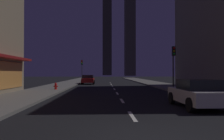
# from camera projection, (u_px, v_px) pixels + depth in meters

# --- Properties ---
(ground_plane) EXTENTS (78.00, 136.00, 0.10)m
(ground_plane) POSITION_uv_depth(u_px,v_px,m) (111.00, 84.00, 38.18)
(ground_plane) COLOR black
(sidewalk_right) EXTENTS (4.00, 76.00, 0.15)m
(sidewalk_right) POSITION_uv_depth(u_px,v_px,m) (152.00, 83.00, 38.43)
(sidewalk_right) COLOR #605E59
(sidewalk_right) RESTS_ON ground
(sidewalk_left) EXTENTS (4.00, 76.00, 0.15)m
(sidewalk_left) POSITION_uv_depth(u_px,v_px,m) (68.00, 83.00, 37.92)
(sidewalk_left) COLOR #605E59
(sidewalk_left) RESTS_ON ground
(lane_marking_center) EXTENTS (0.16, 38.60, 0.01)m
(lane_marking_center) POSITION_uv_depth(u_px,v_px,m) (116.00, 91.00, 22.39)
(lane_marking_center) COLOR silver
(lane_marking_center) RESTS_ON ground
(skyscraper_distant_tall) EXTENTS (6.54, 5.14, 66.50)m
(skyscraper_distant_tall) POSITION_uv_depth(u_px,v_px,m) (107.00, 29.00, 165.86)
(skyscraper_distant_tall) COLOR #403D30
(skyscraper_distant_tall) RESTS_ON ground
(skyscraper_distant_mid) EXTENTS (6.00, 8.03, 50.96)m
(skyscraper_distant_mid) POSITION_uv_depth(u_px,v_px,m) (130.00, 33.00, 136.10)
(skyscraper_distant_mid) COLOR #4B4838
(skyscraper_distant_mid) RESTS_ON ground
(car_parked_near) EXTENTS (1.98, 4.24, 1.45)m
(car_parked_near) POSITION_uv_depth(u_px,v_px,m) (197.00, 93.00, 11.67)
(car_parked_near) COLOR silver
(car_parked_near) RESTS_ON ground
(car_parked_far) EXTENTS (1.98, 4.24, 1.45)m
(car_parked_far) POSITION_uv_depth(u_px,v_px,m) (88.00, 79.00, 35.88)
(car_parked_far) COLOR #B21919
(car_parked_far) RESTS_ON ground
(fire_hydrant_far_left) EXTENTS (0.42, 0.30, 0.65)m
(fire_hydrant_far_left) POSITION_uv_depth(u_px,v_px,m) (56.00, 86.00, 22.55)
(fire_hydrant_far_left) COLOR red
(fire_hydrant_far_left) RESTS_ON sidewalk_left
(traffic_light_near_right) EXTENTS (0.32, 0.48, 4.20)m
(traffic_light_near_right) POSITION_uv_depth(u_px,v_px,m) (174.00, 58.00, 21.83)
(traffic_light_near_right) COLOR #2D2D2D
(traffic_light_near_right) RESTS_ON sidewalk_right
(traffic_light_far_left) EXTENTS (0.32, 0.48, 4.20)m
(traffic_light_far_left) POSITION_uv_depth(u_px,v_px,m) (82.00, 66.00, 45.60)
(traffic_light_far_left) COLOR #2D2D2D
(traffic_light_far_left) RESTS_ON sidewalk_left
(street_lamp_right) EXTENTS (1.96, 0.56, 6.58)m
(street_lamp_right) POSITION_uv_depth(u_px,v_px,m) (219.00, 15.00, 12.96)
(street_lamp_right) COLOR #38383D
(street_lamp_right) RESTS_ON sidewalk_right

